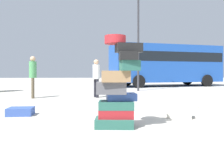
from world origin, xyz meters
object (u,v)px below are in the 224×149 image
suitcase_cream_foreground_far (179,111)px  parked_bus (166,63)px  suitcase_navy_right_side (21,111)px  lamp_post (138,18)px  person_tourist_with_camera (96,75)px  suitcase_cream_foreground_near (214,114)px  person_bearded_onlooker (33,73)px  suitcase_tower (117,91)px

suitcase_cream_foreground_far → parked_bus: bearing=93.9°
suitcase_navy_right_side → lamp_post: (4.20, 7.06, 4.14)m
person_tourist_with_camera → lamp_post: bearing=117.9°
suitcase_cream_foreground_near → suitcase_navy_right_side: suitcase_cream_foreground_near is taller
person_bearded_onlooker → lamp_post: 6.81m
suitcase_navy_right_side → person_tourist_with_camera: 4.34m
suitcase_tower → suitcase_cream_foreground_far: 1.81m
parked_bus → lamp_post: bearing=-136.7°
suitcase_cream_foreground_near → lamp_post: lamp_post is taller
person_tourist_with_camera → parked_bus: parked_bus is taller
suitcase_tower → suitcase_cream_foreground_near: 2.26m
suitcase_tower → person_bearded_onlooker: suitcase_tower is taller
suitcase_tower → suitcase_navy_right_side: (-2.32, 1.33, -0.61)m
person_bearded_onlooker → lamp_post: (5.01, 3.33, 3.20)m
suitcase_tower → person_tourist_with_camera: suitcase_tower is taller
suitcase_cream_foreground_far → parked_bus: 12.43m
lamp_post → suitcase_navy_right_side: bearing=-120.7°
suitcase_navy_right_side → person_tourist_with_camera: person_tourist_with_camera is taller
suitcase_cream_foreground_near → lamp_post: (-0.27, 7.97, 4.09)m
person_bearded_onlooker → suitcase_cream_foreground_far: bearing=32.3°
suitcase_navy_right_side → suitcase_cream_foreground_near: bearing=-14.0°
lamp_post → suitcase_cream_foreground_far: bearing=-92.7°
lamp_post → suitcase_cream_foreground_near: bearing=-88.1°
person_bearded_onlooker → parked_bus: 11.04m
suitcase_cream_foreground_far → person_bearded_onlooker: bearing=157.1°
person_tourist_with_camera → lamp_post: (2.38, 3.22, 3.27)m
person_bearded_onlooker → parked_bus: (7.95, 7.63, 0.79)m
person_bearded_onlooker → suitcase_cream_foreground_near: bearing=33.3°
person_tourist_with_camera → parked_bus: size_ratio=0.18×
parked_bus → suitcase_navy_right_side: bearing=-134.5°
suitcase_navy_right_side → person_bearded_onlooker: person_bearded_onlooker is taller
suitcase_tower → parked_bus: 13.62m
suitcase_navy_right_side → suitcase_cream_foreground_far: (3.84, -0.51, 0.06)m
person_bearded_onlooker → person_tourist_with_camera: person_bearded_onlooker is taller
suitcase_tower → lamp_post: (1.88, 8.39, 3.53)m
suitcase_tower → lamp_post: 9.29m
suitcase_cream_foreground_near → person_tourist_with_camera: 5.50m
person_tourist_with_camera → suitcase_navy_right_side: bearing=-51.0°
suitcase_tower → suitcase_cream_foreground_far: (1.52, 0.82, -0.55)m
person_bearded_onlooker → lamp_post: lamp_post is taller
suitcase_navy_right_side → lamp_post: size_ratio=0.09×
suitcase_navy_right_side → parked_bus: size_ratio=0.07×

